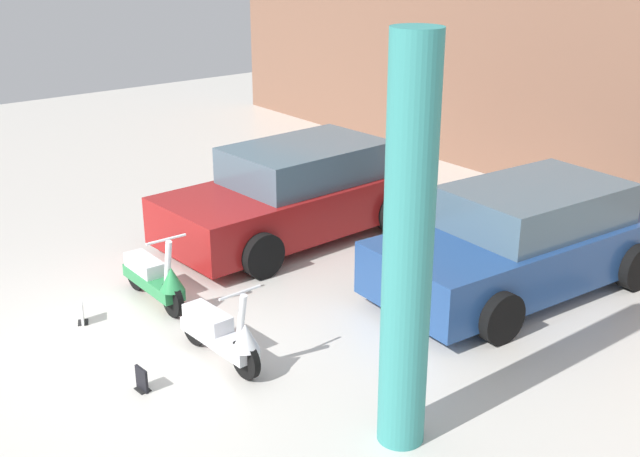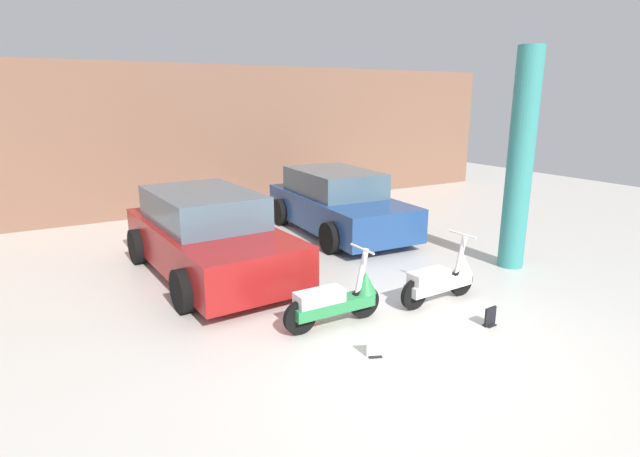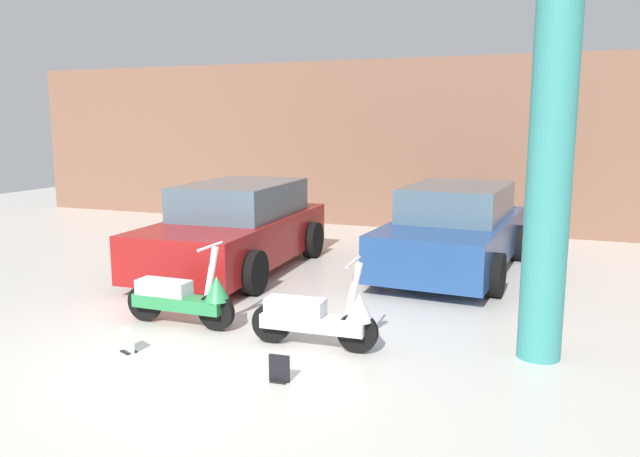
{
  "view_description": "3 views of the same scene",
  "coord_description": "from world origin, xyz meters",
  "px_view_note": "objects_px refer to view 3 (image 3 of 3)",
  "views": [
    {
      "loc": [
        7.98,
        -3.2,
        4.52
      ],
      "look_at": [
        0.68,
        2.54,
        0.99
      ],
      "focal_mm": 45.0,
      "sensor_mm": 36.0,
      "label": 1
    },
    {
      "loc": [
        -3.84,
        -4.36,
        2.95
      ],
      "look_at": [
        0.07,
        2.33,
        0.91
      ],
      "focal_mm": 28.0,
      "sensor_mm": 36.0,
      "label": 2
    },
    {
      "loc": [
        3.55,
        -5.24,
        2.42
      ],
      "look_at": [
        0.6,
        2.44,
        1.0
      ],
      "focal_mm": 35.0,
      "sensor_mm": 36.0,
      "label": 3
    }
  ],
  "objects_px": {
    "scooter_front_left": "(184,297)",
    "placard_near_left_scooter": "(128,342)",
    "car_rear_center": "(454,230)",
    "support_column_side": "(549,175)",
    "car_rear_left": "(237,228)",
    "placard_near_right_scooter": "(279,370)",
    "scooter_front_right": "(319,316)"
  },
  "relations": [
    {
      "from": "scooter_front_right",
      "to": "support_column_side",
      "type": "bearing_deg",
      "value": 11.6
    },
    {
      "from": "scooter_front_right",
      "to": "car_rear_left",
      "type": "xyz_separation_m",
      "value": [
        -2.6,
        2.95,
        0.32
      ]
    },
    {
      "from": "placard_near_right_scooter",
      "to": "support_column_side",
      "type": "height_order",
      "value": "support_column_side"
    },
    {
      "from": "scooter_front_left",
      "to": "car_rear_center",
      "type": "xyz_separation_m",
      "value": [
        2.53,
        4.02,
        0.3
      ]
    },
    {
      "from": "car_rear_center",
      "to": "support_column_side",
      "type": "xyz_separation_m",
      "value": [
        1.46,
        -3.56,
        1.23
      ]
    },
    {
      "from": "scooter_front_right",
      "to": "support_column_side",
      "type": "distance_m",
      "value": 2.76
    },
    {
      "from": "placard_near_left_scooter",
      "to": "support_column_side",
      "type": "bearing_deg",
      "value": 19.21
    },
    {
      "from": "scooter_front_left",
      "to": "support_column_side",
      "type": "distance_m",
      "value": 4.3
    },
    {
      "from": "car_rear_center",
      "to": "support_column_side",
      "type": "bearing_deg",
      "value": 25.68
    },
    {
      "from": "placard_near_left_scooter",
      "to": "placard_near_right_scooter",
      "type": "xyz_separation_m",
      "value": [
        1.81,
        -0.11,
        0.0
      ]
    },
    {
      "from": "car_rear_left",
      "to": "placard_near_right_scooter",
      "type": "xyz_separation_m",
      "value": [
        2.57,
        -3.91,
        -0.56
      ]
    },
    {
      "from": "support_column_side",
      "to": "car_rear_left",
      "type": "bearing_deg",
      "value": 153.74
    },
    {
      "from": "scooter_front_left",
      "to": "car_rear_center",
      "type": "height_order",
      "value": "car_rear_center"
    },
    {
      "from": "scooter_front_left",
      "to": "placard_near_right_scooter",
      "type": "relative_size",
      "value": 5.59
    },
    {
      "from": "scooter_front_right",
      "to": "car_rear_left",
      "type": "distance_m",
      "value": 3.94
    },
    {
      "from": "car_rear_center",
      "to": "placard_near_right_scooter",
      "type": "height_order",
      "value": "car_rear_center"
    },
    {
      "from": "car_rear_center",
      "to": "scooter_front_right",
      "type": "bearing_deg",
      "value": -7.07
    },
    {
      "from": "placard_near_left_scooter",
      "to": "car_rear_center",
      "type": "bearing_deg",
      "value": 62.33
    },
    {
      "from": "scooter_front_left",
      "to": "placard_near_left_scooter",
      "type": "distance_m",
      "value": 0.99
    },
    {
      "from": "scooter_front_left",
      "to": "placard_near_left_scooter",
      "type": "relative_size",
      "value": 5.59
    },
    {
      "from": "placard_near_right_scooter",
      "to": "support_column_side",
      "type": "distance_m",
      "value": 3.25
    },
    {
      "from": "car_rear_left",
      "to": "placard_near_right_scooter",
      "type": "distance_m",
      "value": 4.71
    },
    {
      "from": "car_rear_left",
      "to": "support_column_side",
      "type": "xyz_separation_m",
      "value": [
        4.82,
        -2.38,
        1.21
      ]
    },
    {
      "from": "scooter_front_left",
      "to": "car_rear_left",
      "type": "height_order",
      "value": "car_rear_left"
    },
    {
      "from": "placard_near_right_scooter",
      "to": "support_column_side",
      "type": "relative_size",
      "value": 0.07
    },
    {
      "from": "car_rear_center",
      "to": "support_column_side",
      "type": "relative_size",
      "value": 1.11
    },
    {
      "from": "placard_near_left_scooter",
      "to": "support_column_side",
      "type": "height_order",
      "value": "support_column_side"
    },
    {
      "from": "scooter_front_left",
      "to": "scooter_front_right",
      "type": "distance_m",
      "value": 1.77
    },
    {
      "from": "scooter_front_right",
      "to": "placard_near_left_scooter",
      "type": "height_order",
      "value": "scooter_front_right"
    },
    {
      "from": "car_rear_center",
      "to": "placard_near_right_scooter",
      "type": "xyz_separation_m",
      "value": [
        -0.8,
        -5.09,
        -0.55
      ]
    },
    {
      "from": "car_rear_center",
      "to": "support_column_side",
      "type": "distance_m",
      "value": 4.04
    },
    {
      "from": "scooter_front_left",
      "to": "car_rear_center",
      "type": "relative_size",
      "value": 0.35
    }
  ]
}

